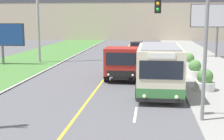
{
  "coord_description": "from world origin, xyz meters",
  "views": [
    {
      "loc": [
        3.35,
        -1.99,
        4.58
      ],
      "look_at": [
        1.1,
        16.7,
        1.4
      ],
      "focal_mm": 50.0,
      "sensor_mm": 36.0,
      "label": 1
    }
  ],
  "objects_px": {
    "utility_pole_far": "(37,2)",
    "billboard_small": "(2,36)",
    "planter_round_near": "(205,81)",
    "planter_round_third": "(189,61)",
    "car_distant": "(137,47)",
    "billboard_large": "(218,17)",
    "dump_truck": "(123,63)",
    "city_bus": "(159,70)",
    "traffic_light_mast": "(191,36)",
    "planter_round_second": "(195,69)"
  },
  "relations": [
    {
      "from": "planter_round_third",
      "to": "dump_truck",
      "type": "bearing_deg",
      "value": -133.33
    },
    {
      "from": "dump_truck",
      "to": "traffic_light_mast",
      "type": "distance_m",
      "value": 10.23
    },
    {
      "from": "car_distant",
      "to": "utility_pole_far",
      "type": "height_order",
      "value": "utility_pole_far"
    },
    {
      "from": "city_bus",
      "to": "car_distant",
      "type": "xyz_separation_m",
      "value": [
        -2.29,
        22.35,
        -0.8
      ]
    },
    {
      "from": "city_bus",
      "to": "planter_round_near",
      "type": "distance_m",
      "value": 3.13
    },
    {
      "from": "utility_pole_far",
      "to": "traffic_light_mast",
      "type": "bearing_deg",
      "value": -52.75
    },
    {
      "from": "dump_truck",
      "to": "traffic_light_mast",
      "type": "height_order",
      "value": "traffic_light_mast"
    },
    {
      "from": "billboard_small",
      "to": "traffic_light_mast",
      "type": "bearing_deg",
      "value": -43.44
    },
    {
      "from": "planter_round_second",
      "to": "dump_truck",
      "type": "bearing_deg",
      "value": -166.59
    },
    {
      "from": "planter_round_near",
      "to": "planter_round_third",
      "type": "relative_size",
      "value": 1.03
    },
    {
      "from": "billboard_large",
      "to": "planter_round_third",
      "type": "height_order",
      "value": "billboard_large"
    },
    {
      "from": "utility_pole_far",
      "to": "billboard_large",
      "type": "distance_m",
      "value": 19.86
    },
    {
      "from": "planter_round_near",
      "to": "planter_round_second",
      "type": "height_order",
      "value": "planter_round_near"
    },
    {
      "from": "utility_pole_far",
      "to": "billboard_large",
      "type": "xyz_separation_m",
      "value": [
        18.84,
        6.1,
        -1.5
      ]
    },
    {
      "from": "car_distant",
      "to": "billboard_small",
      "type": "distance_m",
      "value": 17.65
    },
    {
      "from": "dump_truck",
      "to": "billboard_small",
      "type": "relative_size",
      "value": 1.35
    },
    {
      "from": "utility_pole_far",
      "to": "traffic_light_mast",
      "type": "xyz_separation_m",
      "value": [
        12.95,
        -17.03,
        -2.33
      ]
    },
    {
      "from": "car_distant",
      "to": "planter_round_near",
      "type": "bearing_deg",
      "value": -76.44
    },
    {
      "from": "car_distant",
      "to": "billboard_large",
      "type": "relative_size",
      "value": 0.7
    },
    {
      "from": "dump_truck",
      "to": "planter_round_third",
      "type": "distance_m",
      "value": 8.06
    },
    {
      "from": "city_bus",
      "to": "billboard_large",
      "type": "height_order",
      "value": "billboard_large"
    },
    {
      "from": "dump_truck",
      "to": "billboard_large",
      "type": "relative_size",
      "value": 1.0
    },
    {
      "from": "dump_truck",
      "to": "planter_round_near",
      "type": "distance_m",
      "value": 6.34
    },
    {
      "from": "planter_round_second",
      "to": "billboard_small",
      "type": "bearing_deg",
      "value": 165.35
    },
    {
      "from": "billboard_small",
      "to": "planter_round_third",
      "type": "height_order",
      "value": "billboard_small"
    },
    {
      "from": "utility_pole_far",
      "to": "billboard_small",
      "type": "xyz_separation_m",
      "value": [
        -3.02,
        -1.9,
        -3.27
      ]
    },
    {
      "from": "dump_truck",
      "to": "billboard_large",
      "type": "xyz_separation_m",
      "value": [
        9.55,
        13.93,
        3.37
      ]
    },
    {
      "from": "dump_truck",
      "to": "car_distant",
      "type": "distance_m",
      "value": 18.15
    },
    {
      "from": "billboard_large",
      "to": "planter_round_near",
      "type": "height_order",
      "value": "billboard_large"
    },
    {
      "from": "city_bus",
      "to": "traffic_light_mast",
      "type": "xyz_separation_m",
      "value": [
        1.13,
        -4.99,
        2.3
      ]
    },
    {
      "from": "billboard_large",
      "to": "utility_pole_far",
      "type": "bearing_deg",
      "value": -162.06
    },
    {
      "from": "utility_pole_far",
      "to": "dump_truck",
      "type": "bearing_deg",
      "value": -40.11
    },
    {
      "from": "car_distant",
      "to": "billboard_large",
      "type": "height_order",
      "value": "billboard_large"
    },
    {
      "from": "dump_truck",
      "to": "planter_round_second",
      "type": "height_order",
      "value": "dump_truck"
    },
    {
      "from": "traffic_light_mast",
      "to": "billboard_large",
      "type": "bearing_deg",
      "value": 75.72
    },
    {
      "from": "planter_round_third",
      "to": "billboard_small",
      "type": "bearing_deg",
      "value": 179.76
    },
    {
      "from": "billboard_large",
      "to": "traffic_light_mast",
      "type": "bearing_deg",
      "value": -104.28
    },
    {
      "from": "traffic_light_mast",
      "to": "billboard_small",
      "type": "xyz_separation_m",
      "value": [
        -15.98,
        15.13,
        -0.94
      ]
    },
    {
      "from": "planter_round_near",
      "to": "traffic_light_mast",
      "type": "bearing_deg",
      "value": -106.35
    },
    {
      "from": "planter_round_near",
      "to": "planter_round_second",
      "type": "relative_size",
      "value": 1.04
    },
    {
      "from": "traffic_light_mast",
      "to": "planter_round_near",
      "type": "height_order",
      "value": "traffic_light_mast"
    },
    {
      "from": "traffic_light_mast",
      "to": "dump_truck",
      "type": "bearing_deg",
      "value": 111.68
    },
    {
      "from": "city_bus",
      "to": "dump_truck",
      "type": "height_order",
      "value": "city_bus"
    },
    {
      "from": "billboard_large",
      "to": "planter_round_near",
      "type": "distance_m",
      "value": 18.13
    },
    {
      "from": "planter_round_near",
      "to": "city_bus",
      "type": "bearing_deg",
      "value": -161.83
    },
    {
      "from": "planter_round_near",
      "to": "car_distant",
      "type": "bearing_deg",
      "value": 103.56
    },
    {
      "from": "traffic_light_mast",
      "to": "planter_round_second",
      "type": "height_order",
      "value": "traffic_light_mast"
    },
    {
      "from": "city_bus",
      "to": "utility_pole_far",
      "type": "xyz_separation_m",
      "value": [
        -11.82,
        12.04,
        4.63
      ]
    },
    {
      "from": "utility_pole_far",
      "to": "planter_round_near",
      "type": "bearing_deg",
      "value": -37.06
    },
    {
      "from": "utility_pole_far",
      "to": "city_bus",
      "type": "bearing_deg",
      "value": -45.52
    }
  ]
}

